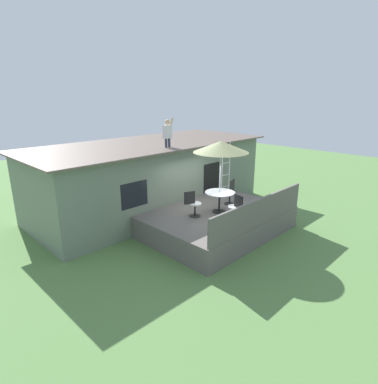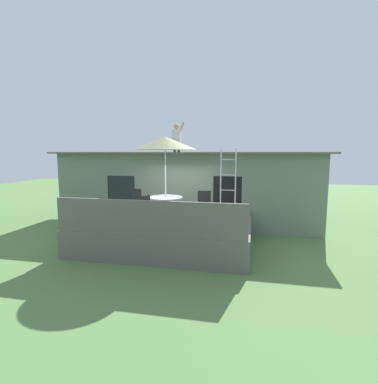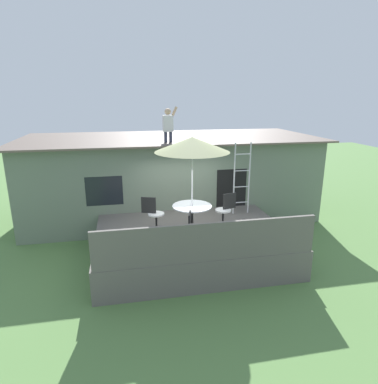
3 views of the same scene
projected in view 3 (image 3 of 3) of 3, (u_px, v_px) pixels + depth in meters
The scene contains 11 objects.
ground_plane at pixel (190, 254), 9.44m from camera, with size 40.00×40.00×0.00m, color #567F42.
house at pixel (171, 176), 12.42m from camera, with size 10.50×4.50×2.89m.
deck at pixel (190, 241), 9.32m from camera, with size 5.09×3.97×0.80m, color #605B56.
deck_railing at pixel (208, 242), 7.26m from camera, with size 4.99×0.08×0.90m, color #605B56.
patio_table at pixel (192, 211), 8.80m from camera, with size 1.04×1.04×0.74m.
patio_umbrella at pixel (192, 145), 8.31m from camera, with size 1.90×1.90×2.54m.
step_ladder at pixel (242, 179), 10.09m from camera, with size 0.52×0.04×2.20m.
person_figure at pixel (168, 123), 10.44m from camera, with size 0.47×0.20×1.11m.
patio_chair_left at pixel (154, 214), 8.98m from camera, with size 0.60×0.44×0.92m.
patio_chair_right at pixel (225, 210), 9.29m from camera, with size 0.61×0.44×0.92m.
patio_chair_near at pixel (190, 229), 7.95m from camera, with size 0.44×0.61×0.92m.
Camera 3 is at (-1.74, -8.40, 4.32)m, focal length 31.23 mm.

